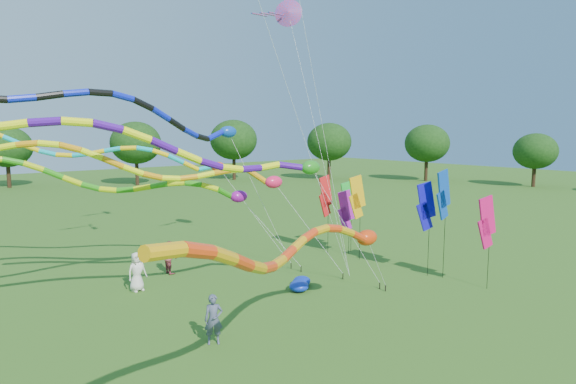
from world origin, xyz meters
TOP-DOWN VIEW (x-y plane):
  - ground at (0.00, 0.00)m, footprint 160.00×160.00m
  - tree_ring at (2.61, -2.54)m, footprint 118.90×116.25m
  - tube_kite_red at (-4.24, -0.90)m, footprint 13.87×6.56m
  - tube_kite_orange at (-4.45, 7.52)m, footprint 13.50×5.59m
  - tube_kite_purple at (-5.73, 3.87)m, footprint 16.12×3.26m
  - tube_kite_blue at (-6.68, 6.08)m, footprint 15.25×2.31m
  - tube_kite_cyan at (-4.89, 11.53)m, footprint 13.03×5.62m
  - tube_kite_green at (-4.89, 9.61)m, footprint 12.93×5.51m
  - delta_kite_high_c at (1.44, 7.45)m, footprint 3.32×4.41m
  - banner_pole_red at (5.33, 8.68)m, footprint 1.16×0.18m
  - banner_pole_violet at (6.16, 7.82)m, footprint 1.14×0.39m
  - banner_pole_orange at (5.71, 6.54)m, footprint 1.16×0.28m
  - banner_pole_blue_b at (6.38, 1.51)m, footprint 1.16×0.09m
  - banner_pole_blue_a at (6.12, 2.31)m, footprint 1.12×0.47m
  - banner_pole_magenta_b at (6.48, -0.71)m, footprint 1.15×0.34m
  - banner_pole_green at (6.70, 8.14)m, footprint 1.15×0.30m
  - blue_nylon_heap at (-0.18, 4.46)m, footprint 1.26×1.25m
  - person_a at (-5.99, 9.34)m, footprint 0.94×0.67m
  - person_b at (-6.13, 2.30)m, footprint 0.76×0.67m
  - person_c at (-3.59, 10.95)m, footprint 0.64×0.82m

SIDE VIEW (x-z plane):
  - ground at x=0.00m, z-range 0.00..0.00m
  - blue_nylon_heap at x=-0.18m, z-range -0.02..0.48m
  - person_c at x=-3.59m, z-range 0.00..1.69m
  - person_b at x=-6.13m, z-range 0.00..1.75m
  - person_a at x=-5.99m, z-range 0.00..1.81m
  - banner_pole_violet at x=6.16m, z-range 0.69..4.59m
  - banner_pole_green at x=6.70m, z-range 0.92..5.28m
  - banner_pole_magenta_b at x=6.48m, z-range 0.95..5.38m
  - banner_pole_red at x=5.33m, z-range 1.11..5.85m
  - banner_pole_blue_a at x=6.12m, z-range 1.15..5.99m
  - banner_pole_orange at x=5.71m, z-range 1.17..6.05m
  - tube_kite_red at x=-4.24m, z-range 0.79..6.95m
  - banner_pole_blue_b at x=6.38m, z-range 1.47..6.95m
  - tube_kite_green at x=-4.89m, z-range 1.35..8.20m
  - tree_ring at x=2.61m, z-range 0.60..10.29m
  - tube_kite_orange at x=-4.45m, z-range 1.86..9.38m
  - tube_kite_cyan at x=-4.89m, z-range 2.08..10.03m
  - tube_kite_purple at x=-5.73m, z-range 2.34..10.72m
  - tube_kite_blue at x=-6.68m, z-range 3.16..12.54m
  - delta_kite_high_c at x=1.44m, z-range 6.17..20.08m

